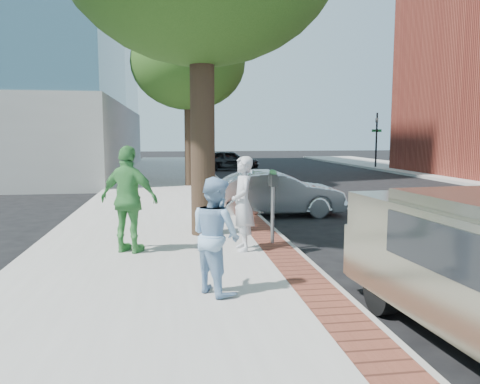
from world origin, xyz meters
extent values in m
plane|color=black|center=(0.00, 0.00, 0.00)|extent=(120.00, 120.00, 0.00)
cube|color=#9E9991|center=(-1.50, 8.00, 0.07)|extent=(5.00, 60.00, 0.15)
cube|color=brown|center=(0.70, 8.00, 0.15)|extent=(0.60, 60.00, 0.01)
cube|color=gray|center=(1.05, 8.00, 0.07)|extent=(0.10, 60.00, 0.15)
cylinder|color=black|center=(0.90, 22.00, 1.90)|extent=(0.12, 0.12, 3.80)
imported|color=black|center=(0.90, 22.00, 3.00)|extent=(0.18, 0.15, 0.90)
cube|color=#1E7238|center=(0.90, 22.00, 2.60)|extent=(0.70, 0.03, 0.18)
cylinder|color=black|center=(12.50, 22.00, 1.90)|extent=(0.12, 0.12, 3.80)
imported|color=black|center=(12.50, 22.00, 3.00)|extent=(0.18, 0.15, 0.90)
cube|color=#1E7238|center=(12.50, 22.00, 2.60)|extent=(0.70, 0.03, 0.18)
cylinder|color=black|center=(-0.60, 1.90, 2.35)|extent=(0.52, 0.52, 4.40)
cylinder|color=black|center=(-0.50, 12.00, 2.08)|extent=(0.40, 0.40, 3.85)
ellipsoid|color=#1A4112|center=(-0.50, 12.00, 5.32)|extent=(4.80, 4.80, 3.94)
cylinder|color=gray|center=(0.70, 0.78, 0.72)|extent=(0.07, 0.07, 1.15)
cube|color=#2D3030|center=(0.70, 0.69, 1.42)|extent=(0.12, 0.14, 0.24)
cube|color=#2D3030|center=(0.70, 0.87, 1.42)|extent=(0.12, 0.14, 0.24)
sphere|color=#3F8C4C|center=(0.70, 0.69, 1.57)|extent=(0.11, 0.11, 0.11)
sphere|color=#3F8C4C|center=(0.70, 0.87, 1.57)|extent=(0.11, 0.11, 0.11)
imported|color=#BBBCC1|center=(0.03, 0.34, 1.03)|extent=(0.44, 0.66, 1.76)
imported|color=#8CB3D9|center=(-0.69, -1.94, 0.95)|extent=(0.92, 0.97, 1.59)
imported|color=#459849|center=(-2.05, 0.48, 1.13)|extent=(1.24, 0.95, 1.96)
imported|color=#AFB2B6|center=(1.64, 4.78, 0.64)|extent=(3.93, 1.42, 1.29)
imported|color=black|center=(2.53, 22.44, 0.66)|extent=(3.97, 1.80, 1.32)
cube|color=gray|center=(2.07, -2.13, 0.65)|extent=(1.73, 0.95, 0.72)
cylinder|color=black|center=(1.37, -2.68, 0.29)|extent=(0.25, 0.59, 0.58)
cylinder|color=black|center=(2.85, -2.56, 0.29)|extent=(0.25, 0.59, 0.58)
cube|color=black|center=(1.34, -3.91, 1.18)|extent=(0.16, 1.80, 0.50)
cube|color=black|center=(2.03, -1.72, 0.95)|extent=(1.44, 0.14, 0.36)
camera|label=1|loc=(-1.27, -8.16, 2.30)|focal=35.00mm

